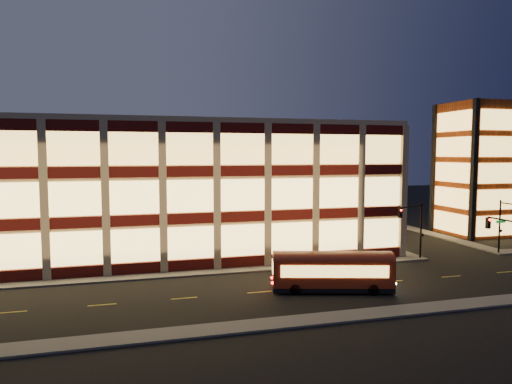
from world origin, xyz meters
name	(u,v)px	position (x,y,z in m)	size (l,w,h in m)	color
ground	(199,276)	(0.00, 0.00, 0.00)	(200.00, 200.00, 0.00)	black
sidewalk_office_south	(165,275)	(-3.00, 1.00, 0.07)	(54.00, 2.00, 0.15)	#514F4C
sidewalk_office_east	(347,233)	(23.00, 17.00, 0.07)	(2.00, 30.00, 0.15)	#514F4C
sidewalk_tower_west	(415,229)	(34.00, 17.00, 0.07)	(2.00, 30.00, 0.15)	#514F4C
sidewalk_near	(228,328)	(0.00, -13.00, 0.07)	(100.00, 2.00, 0.15)	#514F4C
office_building	(156,185)	(-2.91, 16.91, 7.25)	(50.45, 30.45, 14.50)	tan
stair_tower	(477,169)	(39.95, 11.95, 8.99)	(8.60, 8.60, 18.00)	#8C3814
traffic_signal_far	(414,222)	(22.21, 0.24, 4.11)	(3.79, 1.87, 6.00)	black
traffic_signal_right	(510,219)	(33.50, -0.62, 4.10)	(1.20, 4.37, 6.00)	black
traffic_signal_near	(511,241)	(23.50, -11.03, 4.13)	(0.32, 4.45, 6.00)	black
trolley_bus	(332,269)	(9.77, -7.20, 1.80)	(9.87, 4.89, 3.24)	maroon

